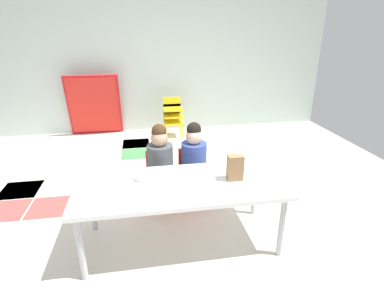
% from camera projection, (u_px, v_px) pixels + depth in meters
% --- Properties ---
extents(ground_plane, '(6.24, 5.15, 0.02)m').
position_uv_depth(ground_plane, '(175.00, 197.00, 3.45)').
color(ground_plane, silver).
extents(back_wall, '(6.24, 0.10, 2.77)m').
position_uv_depth(back_wall, '(157.00, 53.00, 5.32)').
color(back_wall, '#B2C1B7').
rests_on(back_wall, ground_plane).
extents(craft_table, '(1.73, 0.74, 0.58)m').
position_uv_depth(craft_table, '(181.00, 189.00, 2.53)').
color(craft_table, white).
rests_on(craft_table, ground_plane).
extents(seated_child_near_camera, '(0.34, 0.34, 0.92)m').
position_uv_depth(seated_child_near_camera, '(160.00, 159.00, 3.05)').
color(seated_child_near_camera, red).
rests_on(seated_child_near_camera, ground_plane).
extents(seated_child_middle_seat, '(0.32, 0.31, 0.92)m').
position_uv_depth(seated_child_middle_seat, '(194.00, 157.00, 3.11)').
color(seated_child_middle_seat, red).
rests_on(seated_child_middle_seat, ground_plane).
extents(kid_chair_yellow_stack, '(0.32, 0.30, 0.68)m').
position_uv_depth(kid_chair_yellow_stack, '(173.00, 114.00, 5.26)').
color(kid_chair_yellow_stack, yellow).
rests_on(kid_chair_yellow_stack, ground_plane).
extents(folded_activity_table, '(0.90, 0.29, 1.09)m').
position_uv_depth(folded_activity_table, '(94.00, 105.00, 5.27)').
color(folded_activity_table, red).
rests_on(folded_activity_table, ground_plane).
extents(paper_bag_brown, '(0.13, 0.09, 0.22)m').
position_uv_depth(paper_bag_brown, '(235.00, 167.00, 2.55)').
color(paper_bag_brown, '#9E754C').
rests_on(paper_bag_brown, craft_table).
extents(paper_plate_near_edge, '(0.18, 0.18, 0.01)m').
position_uv_depth(paper_plate_near_edge, '(140.00, 180.00, 2.57)').
color(paper_plate_near_edge, white).
rests_on(paper_plate_near_edge, craft_table).
extents(paper_plate_center_table, '(0.18, 0.18, 0.01)m').
position_uv_depth(paper_plate_center_table, '(180.00, 190.00, 2.40)').
color(paper_plate_center_table, white).
rests_on(paper_plate_center_table, craft_table).
extents(donut_powdered_on_plate, '(0.12, 0.12, 0.03)m').
position_uv_depth(donut_powdered_on_plate, '(140.00, 177.00, 2.56)').
color(donut_powdered_on_plate, white).
rests_on(donut_powdered_on_plate, craft_table).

